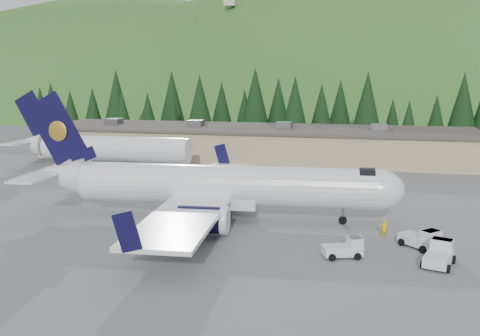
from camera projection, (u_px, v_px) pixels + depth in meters
name	position (u px, v px, depth m)	size (l,w,h in m)	color
ground	(226.00, 220.00, 51.32)	(600.00, 600.00, 0.00)	slate
airliner	(215.00, 186.00, 50.91)	(36.70, 34.45, 12.18)	white
second_airliner	(97.00, 147.00, 77.34)	(27.50, 11.00, 10.05)	white
baggage_tug_a	(346.00, 248.00, 40.73)	(3.26, 2.52, 1.57)	silver
baggage_tug_b	(423.00, 239.00, 42.67)	(3.38, 3.38, 1.70)	silver
baggage_tug_c	(440.00, 254.00, 39.06)	(2.76, 3.63, 1.75)	silver
terminal_building	(254.00, 142.00, 88.44)	(71.00, 17.00, 6.10)	tan
ramp_worker	(384.00, 229.00, 45.43)	(0.59, 0.39, 1.63)	#EDCB00
tree_line	(281.00, 106.00, 109.63)	(111.95, 16.23, 13.98)	black
hills	(444.00, 280.00, 253.04)	(614.00, 330.00, 300.00)	#366121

